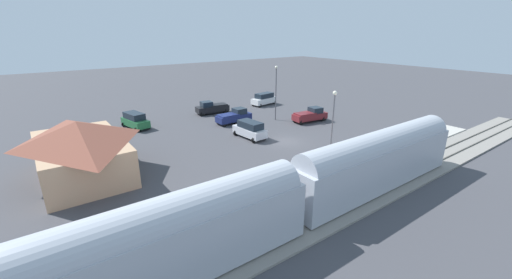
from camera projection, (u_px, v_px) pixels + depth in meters
name	position (u px, v px, depth m)	size (l,w,h in m)	color
ground_plane	(285.00, 141.00, 39.59)	(200.00, 200.00, 0.00)	#424247
railway_track	(386.00, 182.00, 28.88)	(4.80, 70.00, 0.30)	gray
platform	(350.00, 167.00, 31.91)	(3.20, 46.00, 0.30)	#B7B2A8
passenger_train	(294.00, 190.00, 21.55)	(2.93, 38.07, 4.98)	#ADB2BC
station_building	(81.00, 148.00, 29.46)	(12.53, 7.92, 5.37)	tan
pedestrian_on_platform	(316.00, 171.00, 28.24)	(0.36, 0.36, 1.71)	#23284C
suv_white	(264.00, 99.00, 58.69)	(2.63, 5.13, 2.22)	white
suv_silver	(250.00, 129.00, 40.62)	(5.01, 2.64, 2.22)	silver
pickup_maroon	(310.00, 115.00, 47.95)	(2.64, 5.61, 2.14)	maroon
suv_green	(135.00, 120.00, 44.73)	(5.19, 3.10, 2.22)	#236638
pickup_navy	(234.00, 116.00, 47.26)	(2.05, 5.43, 2.14)	navy
pickup_black	(212.00, 108.00, 52.58)	(2.56, 5.59, 2.14)	black
light_pole_near_platform	(333.00, 117.00, 32.60)	(0.44, 0.44, 7.46)	#515156
light_pole_lot_center	(276.00, 87.00, 47.52)	(0.44, 0.44, 8.29)	#515156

